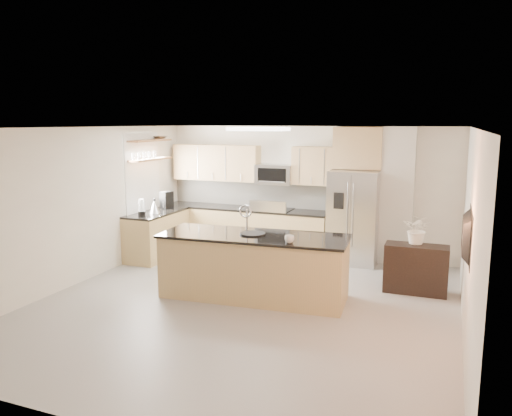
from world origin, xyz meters
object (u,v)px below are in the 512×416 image
at_px(coffee_maker, 167,200).
at_px(bowl, 160,137).
at_px(range, 273,231).
at_px(microwave, 275,174).
at_px(kettle, 154,207).
at_px(island, 254,266).
at_px(platter, 252,234).
at_px(flower_vase, 418,222).
at_px(television, 462,235).
at_px(credenza, 416,269).
at_px(blender, 142,209).
at_px(cup, 289,239).
at_px(refrigerator, 354,217).

bearing_deg(coffee_maker, bowl, 155.44).
height_order(range, bowl, bowl).
height_order(microwave, kettle, microwave).
relative_size(range, kettle, 4.01).
relative_size(island, platter, 7.44).
bearing_deg(coffee_maker, flower_vase, -7.85).
distance_m(microwave, bowl, 2.47).
xyz_separation_m(coffee_maker, television, (5.61, -2.47, 0.26)).
relative_size(credenza, bowl, 2.86).
relative_size(range, credenza, 1.18).
xyz_separation_m(blender, coffee_maker, (-0.02, 0.92, 0.02)).
distance_m(cup, flower_vase, 2.22).
distance_m(refrigerator, kettle, 3.87).
height_order(blender, television, television).
bearing_deg(bowl, refrigerator, 7.74).
bearing_deg(platter, cup, -24.14).
relative_size(island, cup, 21.34).
relative_size(bowl, flower_vase, 0.47).
relative_size(microwave, platter, 1.93).
xyz_separation_m(credenza, blender, (-4.99, -0.16, 0.67)).
relative_size(island, television, 2.72).
height_order(microwave, refrigerator, microwave).
height_order(range, kettle, kettle).
bearing_deg(range, microwave, 90.00).
bearing_deg(coffee_maker, island, -35.02).
xyz_separation_m(cup, kettle, (-3.29, 1.62, 0.01)).
height_order(cup, bowl, bowl).
height_order(range, platter, range).
relative_size(microwave, island, 0.26).
bearing_deg(kettle, bowl, 109.58).
bearing_deg(platter, credenza, 25.36).
distance_m(cup, television, 2.29).
bearing_deg(range, platter, -77.24).
distance_m(credenza, cup, 2.27).
relative_size(refrigerator, television, 1.65).
height_order(credenza, bowl, bowl).
xyz_separation_m(island, kettle, (-2.63, 1.33, 0.55)).
relative_size(cup, platter, 0.35).
height_order(blender, kettle, blender).
height_order(island, kettle, island).
height_order(kettle, bowl, bowl).
bearing_deg(bowl, credenza, -9.17).
relative_size(refrigerator, island, 0.61).
height_order(credenza, coffee_maker, coffee_maker).
relative_size(range, television, 1.06).
distance_m(island, kettle, 3.00).
xyz_separation_m(microwave, island, (0.60, -2.66, -1.13)).
distance_m(blender, coffee_maker, 0.92).
xyz_separation_m(range, island, (0.60, -2.54, 0.02)).
xyz_separation_m(microwave, refrigerator, (1.66, -0.17, -0.74)).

